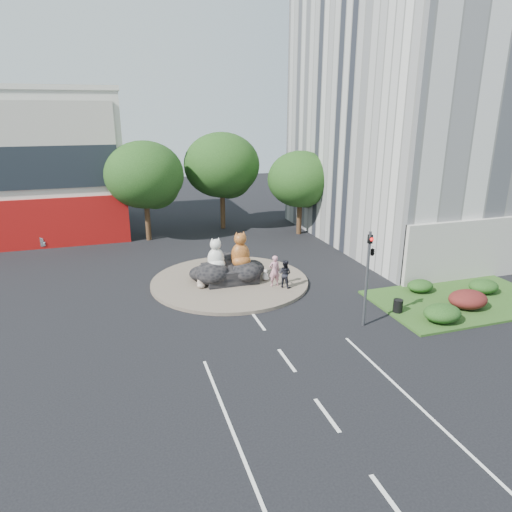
{
  "coord_description": "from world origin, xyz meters",
  "views": [
    {
      "loc": [
        -6.72,
        -16.55,
        10.56
      ],
      "look_at": [
        1.42,
        8.91,
        2.0
      ],
      "focal_mm": 32.0,
      "sensor_mm": 36.0,
      "label": 1
    }
  ],
  "objects_px": {
    "cat_tabby": "(240,249)",
    "kitten_calico": "(201,280)",
    "pedestrian_pink": "(274,271)",
    "pedestrian_dark": "(285,274)",
    "parked_car": "(17,238)",
    "kitten_white": "(265,274)",
    "litter_bin": "(398,306)",
    "cat_white": "(216,253)"
  },
  "relations": [
    {
      "from": "kitten_calico",
      "to": "litter_bin",
      "type": "xyz_separation_m",
      "value": [
        9.51,
        -6.54,
        -0.22
      ]
    },
    {
      "from": "kitten_white",
      "to": "pedestrian_pink",
      "type": "xyz_separation_m",
      "value": [
        0.2,
        -1.11,
        0.61
      ]
    },
    {
      "from": "kitten_calico",
      "to": "parked_car",
      "type": "distance_m",
      "value": 18.41
    },
    {
      "from": "pedestrian_pink",
      "to": "litter_bin",
      "type": "relative_size",
      "value": 2.76
    },
    {
      "from": "kitten_white",
      "to": "pedestrian_dark",
      "type": "distance_m",
      "value": 1.77
    },
    {
      "from": "cat_tabby",
      "to": "pedestrian_dark",
      "type": "xyz_separation_m",
      "value": [
        2.2,
        -2.12,
        -1.18
      ]
    },
    {
      "from": "pedestrian_pink",
      "to": "parked_car",
      "type": "relative_size",
      "value": 0.41
    },
    {
      "from": "cat_white",
      "to": "kitten_white",
      "type": "xyz_separation_m",
      "value": [
        3.08,
        -0.55,
        -1.54
      ]
    },
    {
      "from": "kitten_calico",
      "to": "kitten_white",
      "type": "bearing_deg",
      "value": 36.77
    },
    {
      "from": "kitten_white",
      "to": "litter_bin",
      "type": "bearing_deg",
      "value": -57.44
    },
    {
      "from": "cat_white",
      "to": "pedestrian_pink",
      "type": "distance_m",
      "value": 3.79
    },
    {
      "from": "cat_tabby",
      "to": "cat_white",
      "type": "bearing_deg",
      "value": -174.39
    },
    {
      "from": "parked_car",
      "to": "cat_tabby",
      "type": "bearing_deg",
      "value": -121.8
    },
    {
      "from": "cat_white",
      "to": "pedestrian_pink",
      "type": "height_order",
      "value": "cat_white"
    },
    {
      "from": "cat_white",
      "to": "kitten_white",
      "type": "distance_m",
      "value": 3.49
    },
    {
      "from": "cat_tabby",
      "to": "parked_car",
      "type": "height_order",
      "value": "cat_tabby"
    },
    {
      "from": "pedestrian_pink",
      "to": "pedestrian_dark",
      "type": "relative_size",
      "value": 1.13
    },
    {
      "from": "cat_white",
      "to": "parked_car",
      "type": "xyz_separation_m",
      "value": [
        -13.4,
        13.08,
        -1.33
      ]
    },
    {
      "from": "cat_tabby",
      "to": "pedestrian_dark",
      "type": "height_order",
      "value": "cat_tabby"
    },
    {
      "from": "cat_tabby",
      "to": "litter_bin",
      "type": "xyz_separation_m",
      "value": [
        6.81,
        -7.2,
        -1.77
      ]
    },
    {
      "from": "pedestrian_pink",
      "to": "parked_car",
      "type": "bearing_deg",
      "value": -45.19
    },
    {
      "from": "cat_white",
      "to": "pedestrian_dark",
      "type": "xyz_separation_m",
      "value": [
        3.8,
        -2.08,
        -1.04
      ]
    },
    {
      "from": "parked_car",
      "to": "litter_bin",
      "type": "distance_m",
      "value": 29.75
    },
    {
      "from": "kitten_white",
      "to": "pedestrian_pink",
      "type": "height_order",
      "value": "pedestrian_pink"
    },
    {
      "from": "cat_tabby",
      "to": "kitten_calico",
      "type": "bearing_deg",
      "value": -161.95
    },
    {
      "from": "cat_tabby",
      "to": "litter_bin",
      "type": "distance_m",
      "value": 10.06
    },
    {
      "from": "pedestrian_pink",
      "to": "parked_car",
      "type": "xyz_separation_m",
      "value": [
        -16.68,
        14.74,
        -0.39
      ]
    },
    {
      "from": "kitten_calico",
      "to": "parked_car",
      "type": "xyz_separation_m",
      "value": [
        -12.29,
        13.71,
        0.09
      ]
    },
    {
      "from": "litter_bin",
      "to": "kitten_calico",
      "type": "bearing_deg",
      "value": 145.48
    },
    {
      "from": "cat_tabby",
      "to": "pedestrian_pink",
      "type": "bearing_deg",
      "value": -40.61
    },
    {
      "from": "kitten_calico",
      "to": "pedestrian_pink",
      "type": "height_order",
      "value": "pedestrian_pink"
    },
    {
      "from": "cat_tabby",
      "to": "pedestrian_pink",
      "type": "xyz_separation_m",
      "value": [
        1.68,
        -1.69,
        -1.07
      ]
    },
    {
      "from": "cat_white",
      "to": "litter_bin",
      "type": "xyz_separation_m",
      "value": [
        8.4,
        -7.16,
        -1.64
      ]
    },
    {
      "from": "kitten_white",
      "to": "parked_car",
      "type": "bearing_deg",
      "value": 134.17
    },
    {
      "from": "pedestrian_dark",
      "to": "pedestrian_pink",
      "type": "bearing_deg",
      "value": 5.4
    },
    {
      "from": "parked_car",
      "to": "pedestrian_pink",
      "type": "bearing_deg",
      "value": -122.23
    },
    {
      "from": "pedestrian_dark",
      "to": "parked_car",
      "type": "height_order",
      "value": "pedestrian_dark"
    },
    {
      "from": "kitten_white",
      "to": "litter_bin",
      "type": "xyz_separation_m",
      "value": [
        5.32,
        -6.62,
        -0.09
      ]
    },
    {
      "from": "cat_white",
      "to": "parked_car",
      "type": "bearing_deg",
      "value": 138.02
    },
    {
      "from": "cat_white",
      "to": "cat_tabby",
      "type": "height_order",
      "value": "cat_tabby"
    },
    {
      "from": "parked_car",
      "to": "cat_white",
      "type": "bearing_deg",
      "value": -125.08
    },
    {
      "from": "cat_white",
      "to": "cat_tabby",
      "type": "xyz_separation_m",
      "value": [
        1.59,
        0.03,
        0.13
      ]
    }
  ]
}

